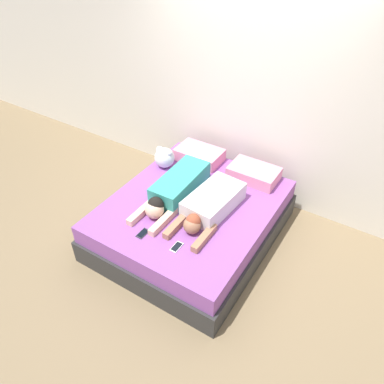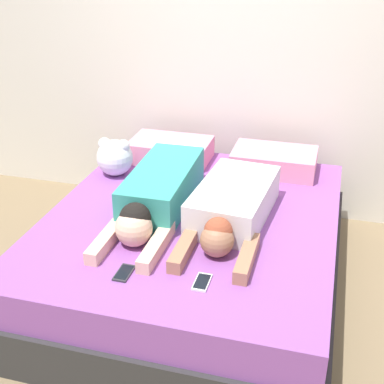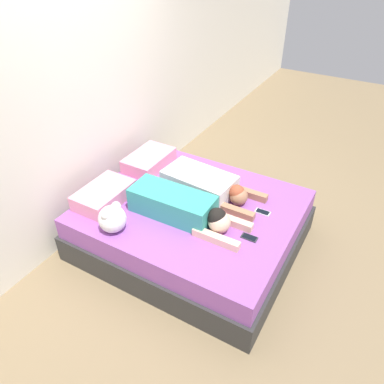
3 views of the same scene
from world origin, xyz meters
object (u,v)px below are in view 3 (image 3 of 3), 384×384
(pillow_head_right, at_px, (149,160))
(cell_phone_left, at_px, (249,237))
(bed, at_px, (192,225))
(cell_phone_right, at_px, (263,212))
(pillow_head_left, at_px, (104,195))
(plush_toy, at_px, (112,218))
(person_right, at_px, (206,185))
(person_left, at_px, (182,208))

(pillow_head_right, bearing_deg, cell_phone_left, -110.47)
(bed, xyz_separation_m, cell_phone_right, (0.23, -0.63, 0.26))
(pillow_head_left, bearing_deg, cell_phone_left, -81.44)
(plush_toy, bearing_deg, person_right, -26.46)
(plush_toy, bearing_deg, pillow_head_right, 18.60)
(person_right, bearing_deg, cell_phone_left, -122.00)
(pillow_head_left, relative_size, person_left, 0.50)
(cell_phone_right, bearing_deg, pillow_head_right, 83.99)
(cell_phone_left, xyz_separation_m, plush_toy, (-0.50, 1.08, 0.12))
(cell_phone_left, bearing_deg, pillow_head_left, 98.56)
(cell_phone_left, bearing_deg, cell_phone_right, 4.22)
(pillow_head_left, relative_size, person_right, 0.55)
(person_left, bearing_deg, plush_toy, 135.88)
(person_right, bearing_deg, cell_phone_right, -91.04)
(cell_phone_left, distance_m, plush_toy, 1.19)
(person_right, xyz_separation_m, cell_phone_right, (-0.01, -0.60, -0.09))
(person_right, bearing_deg, person_left, 178.84)
(bed, bearing_deg, plush_toy, 147.59)
(person_left, relative_size, cell_phone_left, 7.99)
(pillow_head_left, distance_m, person_left, 0.80)
(cell_phone_right, bearing_deg, plush_toy, 130.06)
(bed, xyz_separation_m, plush_toy, (-0.66, 0.42, 0.38))
(cell_phone_left, height_order, plush_toy, plush_toy)
(pillow_head_left, distance_m, pillow_head_right, 0.74)
(bed, relative_size, pillow_head_left, 3.56)
(pillow_head_right, relative_size, person_left, 0.50)
(bed, bearing_deg, person_left, -174.81)
(plush_toy, bearing_deg, pillow_head_left, 50.72)
(cell_phone_left, bearing_deg, plush_toy, 114.79)
(person_left, bearing_deg, cell_phone_left, -85.67)
(pillow_head_left, bearing_deg, person_right, -52.36)
(bed, height_order, pillow_head_right, pillow_head_right)
(plush_toy, bearing_deg, cell_phone_right, -49.94)
(pillow_head_left, xyz_separation_m, person_left, (0.17, -0.78, 0.04))
(pillow_head_left, height_order, cell_phone_left, pillow_head_left)
(pillow_head_right, xyz_separation_m, cell_phone_right, (-0.15, -1.39, -0.07))
(pillow_head_right, xyz_separation_m, person_left, (-0.58, -0.78, 0.04))
(pillow_head_left, height_order, cell_phone_right, pillow_head_left)
(bed, distance_m, pillow_head_right, 0.91)
(pillow_head_right, relative_size, cell_phone_left, 3.99)
(cell_phone_right, xyz_separation_m, plush_toy, (-0.88, 1.05, 0.12))
(pillow_head_right, distance_m, person_left, 0.97)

